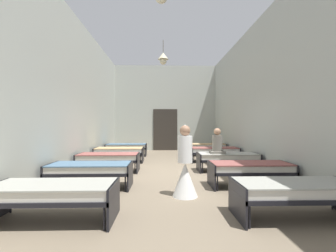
{
  "coord_description": "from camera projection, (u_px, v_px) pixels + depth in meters",
  "views": [
    {
      "loc": [
        -0.23,
        -7.45,
        1.48
      ],
      "look_at": [
        0.0,
        0.6,
        1.44
      ],
      "focal_mm": 25.08,
      "sensor_mm": 36.0,
      "label": 1
    }
  ],
  "objects": [
    {
      "name": "ground_plane",
      "position": [
        169.0,
        173.0,
        7.46
      ],
      "size": [
        6.49,
        13.14,
        0.1
      ],
      "primitive_type": "cube",
      "color": "#7A6B56"
    },
    {
      "name": "nurse_near_aisle",
      "position": [
        185.0,
        171.0,
        4.84
      ],
      "size": [
        0.52,
        0.52,
        1.49
      ],
      "rotation": [
        0.0,
        0.0,
        5.92
      ],
      "color": "white",
      "rests_on": "ground"
    },
    {
      "name": "bed_right_row_3",
      "position": [
        214.0,
        151.0,
        9.41
      ],
      "size": [
        1.9,
        0.84,
        0.57
      ],
      "color": "black",
      "rests_on": "ground"
    },
    {
      "name": "bed_left_row_1",
      "position": [
        90.0,
        169.0,
        5.5
      ],
      "size": [
        1.9,
        0.84,
        0.57
      ],
      "color": "black",
      "rests_on": "ground"
    },
    {
      "name": "bed_right_row_0",
      "position": [
        295.0,
        190.0,
        3.71
      ],
      "size": [
        1.9,
        0.84,
        0.57
      ],
      "color": "black",
      "rests_on": "ground"
    },
    {
      "name": "bed_right_row_2",
      "position": [
        228.0,
        157.0,
        7.51
      ],
      "size": [
        1.9,
        0.84,
        0.57
      ],
      "color": "black",
      "rests_on": "ground"
    },
    {
      "name": "bed_left_row_3",
      "position": [
        119.0,
        151.0,
        9.3
      ],
      "size": [
        1.9,
        0.84,
        0.57
      ],
      "color": "black",
      "rests_on": "ground"
    },
    {
      "name": "bed_left_row_4",
      "position": [
        127.0,
        147.0,
        11.2
      ],
      "size": [
        1.9,
        0.84,
        0.57
      ],
      "color": "black",
      "rests_on": "ground"
    },
    {
      "name": "patient_seated_primary",
      "position": [
        217.0,
        144.0,
        7.42
      ],
      "size": [
        0.44,
        0.44,
        0.8
      ],
      "color": "slate",
      "rests_on": "bed_right_row_2"
    },
    {
      "name": "bed_right_row_1",
      "position": [
        250.0,
        168.0,
        5.61
      ],
      "size": [
        1.9,
        0.84,
        0.57
      ],
      "color": "black",
      "rests_on": "ground"
    },
    {
      "name": "bed_left_row_2",
      "position": [
        109.0,
        158.0,
        7.4
      ],
      "size": [
        1.9,
        0.84,
        0.57
      ],
      "color": "black",
      "rests_on": "ground"
    },
    {
      "name": "bed_right_row_4",
      "position": [
        205.0,
        146.0,
        11.31
      ],
      "size": [
        1.9,
        0.84,
        0.57
      ],
      "color": "black",
      "rests_on": "ground"
    },
    {
      "name": "room_shell",
      "position": [
        167.0,
        98.0,
        8.75
      ],
      "size": [
        6.29,
        12.74,
        4.96
      ],
      "color": "#B2B7AD",
      "rests_on": "ground"
    },
    {
      "name": "bed_left_row_0",
      "position": [
        53.0,
        192.0,
        3.6
      ],
      "size": [
        1.9,
        0.84,
        0.57
      ],
      "color": "black",
      "rests_on": "ground"
    }
  ]
}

